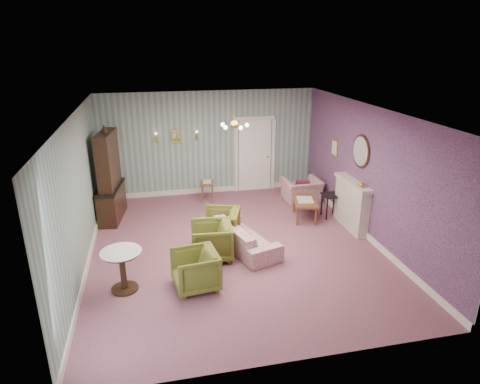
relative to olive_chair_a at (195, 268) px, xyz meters
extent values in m
plane|color=#8B5162|center=(1.00, 1.37, -0.39)|extent=(7.00, 7.00, 0.00)
plane|color=white|center=(1.00, 1.37, 2.51)|extent=(7.00, 7.00, 0.00)
plane|color=slate|center=(1.00, 4.87, 1.06)|extent=(6.00, 0.00, 6.00)
plane|color=slate|center=(1.00, -2.13, 1.06)|extent=(6.00, 0.00, 6.00)
plane|color=slate|center=(-2.00, 1.37, 1.06)|extent=(0.00, 7.00, 7.00)
plane|color=slate|center=(4.00, 1.37, 1.06)|extent=(0.00, 7.00, 7.00)
plane|color=#B1588C|center=(3.99, 1.37, 1.06)|extent=(0.00, 7.00, 7.00)
imported|color=brown|center=(0.00, 0.00, 0.00)|extent=(0.80, 0.84, 0.78)
imported|color=brown|center=(0.45, 1.04, 0.02)|extent=(0.81, 0.86, 0.82)
imported|color=brown|center=(0.75, 1.73, 0.01)|extent=(0.94, 0.97, 0.80)
imported|color=#9D3F5F|center=(1.19, 1.29, -0.02)|extent=(1.09, 1.99, 0.75)
imported|color=#9D3F5F|center=(3.33, 3.60, 0.03)|extent=(0.99, 0.66, 0.85)
imported|color=gold|center=(3.84, 1.37, 0.84)|extent=(0.15, 0.15, 0.15)
cube|color=maroon|center=(3.28, 3.45, 0.09)|extent=(0.41, 0.28, 0.39)
camera|label=1|loc=(-0.61, -6.52, 3.83)|focal=31.37mm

